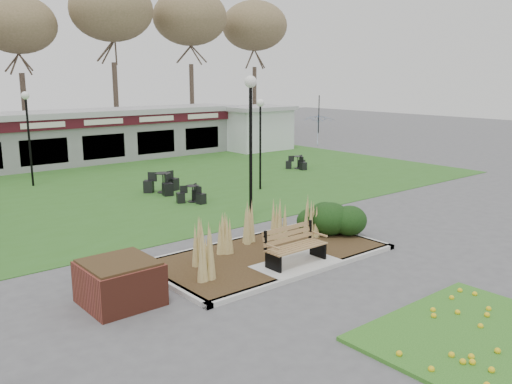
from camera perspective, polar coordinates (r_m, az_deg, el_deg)
ground at (r=13.80m, az=4.69°, el=-8.14°), size 100.00×100.00×0.00m
lawn at (r=23.57m, az=-16.13°, el=0.02°), size 34.00×16.00×0.02m
flower_bed at (r=11.24m, az=21.79°, el=-13.56°), size 4.20×3.00×0.16m
planting_bed at (r=15.45m, az=4.60°, el=-4.47°), size 6.75×3.40×1.27m
park_bench at (r=13.78m, az=4.01°, el=-5.58°), size 1.70×0.66×0.93m
brick_planter at (r=12.04m, az=-14.16°, el=-9.19°), size 1.50×1.50×0.95m
food_pavilion at (r=30.74m, az=-22.33°, el=5.11°), size 24.60×3.40×2.90m
service_hut at (r=35.53m, az=0.01°, el=6.81°), size 4.40×3.40×2.83m
lamp_post_near_right at (r=17.84m, az=-0.57°, el=8.01°), size 0.40×0.40×4.78m
lamp_post_mid_right at (r=25.40m, az=-22.94°, el=7.20°), size 0.34×0.34×4.11m
lamp_post_far_right at (r=22.74m, az=0.46°, el=7.16°), size 0.32×0.32×3.83m
bistro_set_b at (r=22.71m, az=-9.74°, el=0.62°), size 1.52×1.50×0.83m
bistro_set_c at (r=20.90m, az=-6.67°, el=-0.47°), size 1.19×1.13×0.64m
bistro_set_d at (r=28.29m, az=4.42°, el=2.91°), size 1.22×1.16×0.65m
patio_umbrella at (r=32.29m, az=6.59°, el=6.47°), size 2.28×2.32×2.53m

